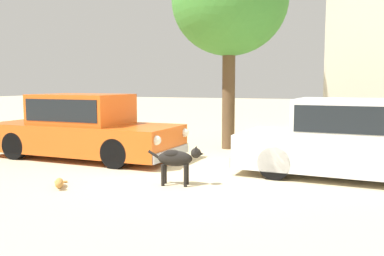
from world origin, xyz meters
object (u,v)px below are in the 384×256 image
object	(u,v)px
parked_sedan_nearest	(83,127)
parked_sedan_second	(349,139)
stray_cat	(59,183)
acacia_tree_left	(229,1)
stray_dog_spotted	(177,158)

from	to	relation	value
parked_sedan_nearest	parked_sedan_second	world-z (taller)	parked_sedan_nearest
parked_sedan_second	stray_cat	distance (m)	5.37
parked_sedan_nearest	stray_cat	xyz separation A→B (m)	(1.28, -2.60, -0.67)
acacia_tree_left	parked_sedan_nearest	bearing A→B (deg)	-138.49
parked_sedan_second	acacia_tree_left	distance (m)	5.12
parked_sedan_nearest	acacia_tree_left	distance (m)	5.00
parked_sedan_nearest	stray_dog_spotted	bearing A→B (deg)	-26.86
parked_sedan_second	stray_dog_spotted	world-z (taller)	parked_sedan_second
acacia_tree_left	stray_cat	bearing A→B (deg)	-107.23
parked_sedan_second	parked_sedan_nearest	bearing A→B (deg)	-175.71
stray_dog_spotted	acacia_tree_left	xyz separation A→B (m)	(-0.23, 4.30, 3.46)
parked_sedan_second	stray_dog_spotted	xyz separation A→B (m)	(-2.83, -1.74, -0.25)
stray_dog_spotted	stray_cat	world-z (taller)	stray_dog_spotted
stray_dog_spotted	stray_cat	xyz separation A→B (m)	(-1.83, -0.85, -0.40)
parked_sedan_second	stray_dog_spotted	distance (m)	3.33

